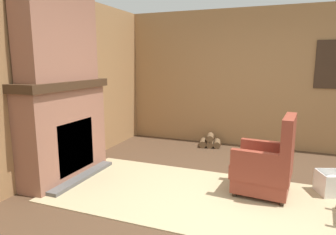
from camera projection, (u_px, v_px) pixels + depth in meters
The scene contains 11 objects.
ground_plane at pixel (234, 204), 3.51m from camera, with size 14.00×14.00×0.00m, color #4C3523.
wood_panel_wall_left at pixel (48, 85), 4.21m from camera, with size 0.06×5.83×2.65m.
wood_panel_wall_back at pixel (261, 79), 5.68m from camera, with size 5.83×0.09×2.65m.
fireplace_hearth at pixel (65, 130), 4.24m from camera, with size 0.61×1.53×1.39m.
chimney_breast at pixel (58, 34), 4.00m from camera, with size 0.35×1.26×1.24m.
area_rug at pixel (211, 198), 3.66m from camera, with size 4.03×1.74×0.01m.
armchair at pixel (266, 167), 3.73m from camera, with size 0.74×0.69×1.02m.
firewood_stack at pixel (210, 142), 5.90m from camera, with size 0.46×0.40×0.25m.
laundry_basket at pixel (335, 184), 3.75m from camera, with size 0.49×0.44×0.29m.
oil_lamp_vase at pixel (45, 75), 3.90m from camera, with size 0.10×0.10×0.23m.
storage_case at pixel (78, 74), 4.50m from camera, with size 0.13×0.25×0.14m.
Camera 1 is at (0.46, -3.33, 1.65)m, focal length 32.00 mm.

